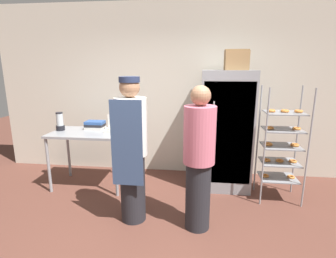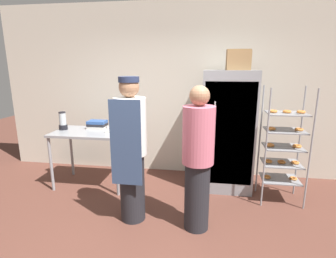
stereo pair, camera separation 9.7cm
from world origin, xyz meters
TOP-DOWN VIEW (x-y plane):
  - ground_plane at (0.00, 0.00)m, footprint 14.00×14.00m
  - back_wall at (0.00, 2.20)m, footprint 6.40×0.12m
  - refrigerator at (0.84, 1.65)m, footprint 0.77×0.76m
  - baking_rack at (1.58, 1.28)m, footprint 0.58×0.46m
  - prep_counter at (-1.28, 1.37)m, footprint 1.13×0.70m
  - donut_box at (-0.89, 1.42)m, footprint 0.25×0.22m
  - blender_pitcher at (-1.76, 1.42)m, footprint 0.13×0.13m
  - binder_stack at (-1.25, 1.57)m, footprint 0.31×0.22m
  - cardboard_storage_box at (0.93, 1.55)m, footprint 0.33×0.30m
  - person_baker at (-0.36, 0.49)m, footprint 0.38×0.39m
  - person_customer at (0.44, 0.42)m, footprint 0.36×0.36m

SIDE VIEW (x-z plane):
  - ground_plane at x=0.00m, z-range 0.00..0.00m
  - prep_counter at x=-1.28m, z-range 0.34..1.24m
  - baking_rack at x=1.58m, z-range 0.00..1.63m
  - person_customer at x=0.44m, z-range 0.02..1.71m
  - refrigerator at x=0.84m, z-range 0.00..1.83m
  - person_baker at x=-0.36m, z-range 0.04..1.81m
  - donut_box at x=-0.89m, z-range 0.81..1.07m
  - binder_stack at x=-1.25m, z-range 0.89..1.02m
  - blender_pitcher at x=-1.76m, z-range 0.88..1.17m
  - back_wall at x=0.00m, z-range 0.00..2.94m
  - cardboard_storage_box at x=0.93m, z-range 1.83..2.12m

